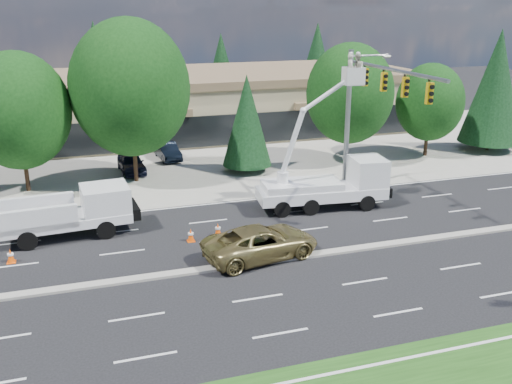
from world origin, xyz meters
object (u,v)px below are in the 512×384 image
object	(u,v)px
utility_pickup	(76,216)
bucket_truck	(332,177)
minivan	(261,242)
signal_mast	(365,103)

from	to	relation	value
utility_pickup	bucket_truck	distance (m)	14.72
bucket_truck	minivan	bearing A→B (deg)	-132.74
bucket_truck	minivan	xyz separation A→B (m)	(-6.25, -5.54, -1.13)
minivan	bucket_truck	bearing A→B (deg)	-58.58
utility_pickup	bucket_truck	xyz separation A→B (m)	(14.70, -0.10, 0.88)
signal_mast	utility_pickup	xyz separation A→B (m)	(-17.10, -0.81, -5.02)
signal_mast	minivan	size ratio (longest dim) A/B	1.79
bucket_truck	signal_mast	bearing A→B (deg)	26.42
signal_mast	bucket_truck	size ratio (longest dim) A/B	1.11
utility_pickup	minivan	world-z (taller)	utility_pickup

